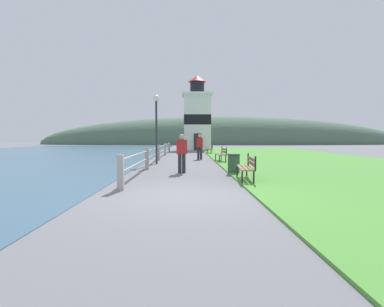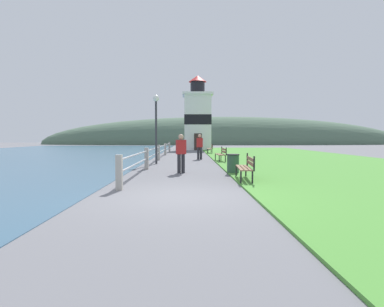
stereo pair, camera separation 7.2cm
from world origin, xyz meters
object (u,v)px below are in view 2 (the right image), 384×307
at_px(lighthouse, 198,118).
at_px(person_by_railing, 200,146).
at_px(park_bench_near, 246,166).
at_px(park_bench_far, 211,148).
at_px(park_bench_midway, 222,153).
at_px(lamp_post, 156,117).
at_px(person_strolling, 181,152).
at_px(trash_bin, 233,164).

bearing_deg(lighthouse, person_by_railing, -91.16).
height_order(park_bench_near, park_bench_far, same).
bearing_deg(park_bench_midway, park_bench_far, -92.38).
bearing_deg(lamp_post, person_strolling, -70.72).
distance_m(person_strolling, trash_bin, 2.28).
bearing_deg(person_by_railing, person_strolling, 172.99).
bearing_deg(lamp_post, park_bench_far, 69.92).
relative_size(park_bench_midway, person_strolling, 1.08).
distance_m(lighthouse, trash_bin, 24.71).
height_order(park_bench_near, trash_bin, park_bench_near).
distance_m(trash_bin, lamp_post, 6.48).
xyz_separation_m(trash_bin, lamp_post, (-3.75, 4.74, 2.31)).
height_order(park_bench_midway, lighthouse, lighthouse).
xyz_separation_m(park_bench_midway, person_strolling, (-2.39, -5.82, 0.37)).
xyz_separation_m(lighthouse, trash_bin, (0.79, -24.45, -3.49)).
distance_m(park_bench_near, person_strolling, 3.38).
bearing_deg(park_bench_near, person_strolling, -40.94).
relative_size(person_strolling, person_by_railing, 0.96).
bearing_deg(lighthouse, trash_bin, -88.16).
height_order(lighthouse, lamp_post, lighthouse).
distance_m(lighthouse, person_strolling, 24.37).
height_order(lighthouse, person_strolling, lighthouse).
xyz_separation_m(park_bench_near, lighthouse, (-0.95, 26.53, 3.38)).
bearing_deg(person_strolling, lighthouse, -22.60).
height_order(person_strolling, trash_bin, person_strolling).
distance_m(park_bench_far, trash_bin, 15.52).
relative_size(park_bench_near, lamp_post, 0.49).
bearing_deg(person_by_railing, lamp_post, 143.40).
bearing_deg(person_strolling, person_by_railing, -27.11).
height_order(park_bench_far, person_by_railing, person_by_railing).
distance_m(park_bench_midway, lighthouse, 18.66).
distance_m(park_bench_midway, trash_bin, 6.13).
distance_m(person_strolling, lamp_post, 5.04).
height_order(park_bench_midway, trash_bin, park_bench_midway).
bearing_deg(park_bench_far, park_bench_near, 91.23).
height_order(park_bench_near, lighthouse, lighthouse).
relative_size(park_bench_far, person_strolling, 1.05).
bearing_deg(person_by_railing, park_bench_midway, -146.77).
distance_m(park_bench_near, park_bench_midway, 8.21).
bearing_deg(trash_bin, lamp_post, 128.36).
bearing_deg(park_bench_midway, lamp_post, 16.89).
xyz_separation_m(park_bench_far, person_by_railing, (-1.30, -7.33, 0.41)).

